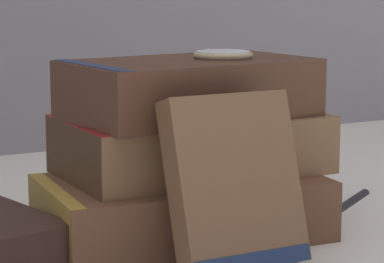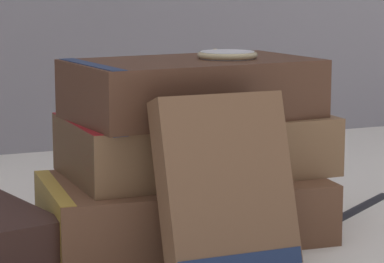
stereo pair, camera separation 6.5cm
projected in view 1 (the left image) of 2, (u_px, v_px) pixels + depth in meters
name	position (u px, v px, depth m)	size (l,w,h in m)	color
ground_plane	(202.00, 237.00, 0.74)	(3.00, 3.00, 0.00)	silver
book_flat_bottom	(176.00, 208.00, 0.74)	(0.23, 0.15, 0.05)	brown
book_flat_middle	(186.00, 145.00, 0.75)	(0.21, 0.12, 0.05)	brown
book_flat_top	(188.00, 89.00, 0.74)	(0.21, 0.13, 0.05)	#4C2D1E
book_leaning_front	(235.00, 189.00, 0.66)	(0.10, 0.06, 0.13)	brown
pocket_watch	(223.00, 55.00, 0.75)	(0.05, 0.05, 0.01)	silver
fountain_pen	(347.00, 201.00, 0.84)	(0.12, 0.09, 0.01)	black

